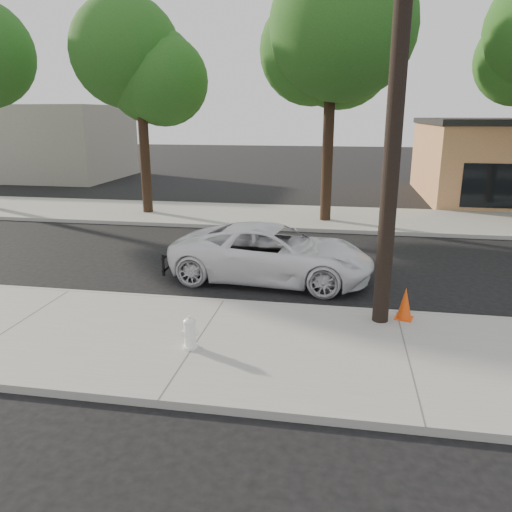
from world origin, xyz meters
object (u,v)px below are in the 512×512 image
(utility_pole, at_px, (396,100))
(police_cruiser, at_px, (273,253))
(fire_hydrant, at_px, (190,333))
(traffic_cone, at_px, (405,304))

(utility_pole, height_order, police_cruiser, utility_pole)
(police_cruiser, xyz_separation_m, fire_hydrant, (-0.90, -4.74, -0.32))
(fire_hydrant, bearing_deg, police_cruiser, 70.24)
(police_cruiser, distance_m, fire_hydrant, 4.83)
(traffic_cone, bearing_deg, utility_pole, -158.95)
(police_cruiser, distance_m, traffic_cone, 4.16)
(utility_pole, bearing_deg, police_cruiser, 134.71)
(fire_hydrant, height_order, traffic_cone, traffic_cone)
(fire_hydrant, distance_m, traffic_cone, 4.69)
(utility_pole, relative_size, police_cruiser, 1.64)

